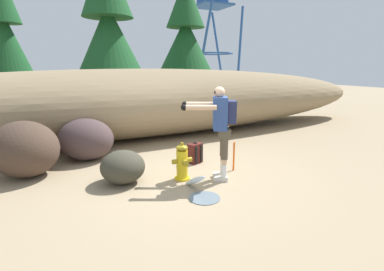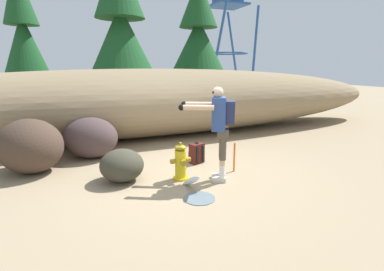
{
  "view_description": "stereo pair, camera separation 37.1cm",
  "coord_description": "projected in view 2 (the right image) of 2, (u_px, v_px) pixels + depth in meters",
  "views": [
    {
      "loc": [
        -2.23,
        -4.78,
        2.08
      ],
      "look_at": [
        0.14,
        0.17,
        0.75
      ],
      "focal_mm": 26.61,
      "sensor_mm": 36.0,
      "label": 1
    },
    {
      "loc": [
        -1.89,
        -4.92,
        2.08
      ],
      "look_at": [
        0.14,
        0.17,
        0.75
      ],
      "focal_mm": 26.61,
      "sensor_mm": 36.0,
      "label": 2
    }
  ],
  "objects": [
    {
      "name": "boulder_mid",
      "position": [
        122.0,
        165.0,
        5.26
      ],
      "size": [
        1.03,
        1.02,
        0.61
      ],
      "primitive_type": "ellipsoid",
      "rotation": [
        0.0,
        0.0,
        1.21
      ],
      "color": "#3A382C",
      "rests_on": "ground_plane"
    },
    {
      "name": "boulder_large",
      "position": [
        91.0,
        138.0,
        6.6
      ],
      "size": [
        1.49,
        1.36,
        0.95
      ],
      "primitive_type": "ellipsoid",
      "rotation": [
        0.0,
        0.0,
        5.92
      ],
      "color": "#453535",
      "rests_on": "ground_plane"
    },
    {
      "name": "fire_hydrant",
      "position": [
        181.0,
        162.0,
        5.34
      ],
      "size": [
        0.39,
        0.34,
        0.72
      ],
      "color": "gold",
      "rests_on": "ground_plane"
    },
    {
      "name": "pine_tree_far_left",
      "position": [
        23.0,
        35.0,
        11.66
      ],
      "size": [
        2.03,
        2.03,
        6.12
      ],
      "color": "#47331E",
      "rests_on": "ground_plane"
    },
    {
      "name": "utility_worker",
      "position": [
        219.0,
        122.0,
        5.12
      ],
      "size": [
        1.04,
        0.78,
        1.74
      ],
      "rotation": [
        0.0,
        0.0,
        2.69
      ],
      "color": "beige",
      "rests_on": "ground_plane"
    },
    {
      "name": "survey_stake",
      "position": [
        234.0,
        157.0,
        5.74
      ],
      "size": [
        0.04,
        0.04,
        0.6
      ],
      "primitive_type": "cylinder",
      "color": "#E55914",
      "rests_on": "ground_plane"
    },
    {
      "name": "pine_tree_center",
      "position": [
        198.0,
        36.0,
        14.06
      ],
      "size": [
        2.92,
        2.92,
        6.31
      ],
      "color": "#47331E",
      "rests_on": "ground_plane"
    },
    {
      "name": "ground_plane",
      "position": [
        189.0,
        176.0,
        5.62
      ],
      "size": [
        56.0,
        56.0,
        0.04
      ],
      "primitive_type": "cube",
      "color": "#998466"
    },
    {
      "name": "dirt_embankment",
      "position": [
        146.0,
        103.0,
        8.68
      ],
      "size": [
        17.84,
        3.2,
        2.03
      ],
      "primitive_type": "ellipsoid",
      "color": "#897556",
      "rests_on": "ground_plane"
    },
    {
      "name": "boulder_small",
      "position": [
        30.0,
        146.0,
        5.65
      ],
      "size": [
        1.74,
        1.72,
        1.09
      ],
      "primitive_type": "ellipsoid",
      "rotation": [
        0.0,
        0.0,
        2.43
      ],
      "color": "#453429",
      "rests_on": "ground_plane"
    },
    {
      "name": "spare_backpack",
      "position": [
        197.0,
        153.0,
        6.28
      ],
      "size": [
        0.35,
        0.35,
        0.47
      ],
      "rotation": [
        0.0,
        0.0,
        1.92
      ],
      "color": "#511E19",
      "rests_on": "ground_plane"
    },
    {
      "name": "hydrant_water_jet",
      "position": [
        193.0,
        185.0,
        4.83
      ],
      "size": [
        0.51,
        1.03,
        0.5
      ],
      "color": "silver",
      "rests_on": "ground_plane"
    },
    {
      "name": "pine_tree_left",
      "position": [
        121.0,
        30.0,
        11.07
      ],
      "size": [
        2.96,
        2.96,
        6.44
      ],
      "color": "#47331E",
      "rests_on": "ground_plane"
    }
  ]
}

